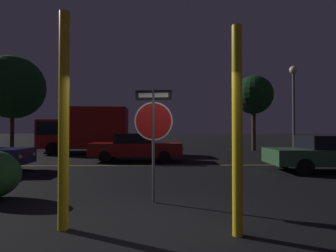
# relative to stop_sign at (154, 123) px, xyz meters

# --- Properties ---
(ground_plane) EXTENTS (260.00, 260.00, 0.00)m
(ground_plane) POSITION_rel_stop_sign_xyz_m (-0.00, -1.42, -1.78)
(ground_plane) COLOR black
(road_center_stripe) EXTENTS (40.54, 0.12, 0.01)m
(road_center_stripe) POSITION_rel_stop_sign_xyz_m (-0.00, 6.19, -1.77)
(road_center_stripe) COLOR gold
(road_center_stripe) RESTS_ON ground_plane
(stop_sign) EXTENTS (0.86, 0.12, 2.52)m
(stop_sign) POSITION_rel_stop_sign_xyz_m (0.00, 0.00, 0.00)
(stop_sign) COLOR #4C4C51
(stop_sign) RESTS_ON ground_plane
(yellow_pole_left) EXTENTS (0.17, 0.17, 3.55)m
(yellow_pole_left) POSITION_rel_stop_sign_xyz_m (-1.42, -1.55, -0.00)
(yellow_pole_left) COLOR yellow
(yellow_pole_left) RESTS_ON ground_plane
(yellow_pole_right) EXTENTS (0.16, 0.16, 3.22)m
(yellow_pole_right) POSITION_rel_stop_sign_xyz_m (1.34, -1.87, -0.16)
(yellow_pole_right) COLOR yellow
(yellow_pole_right) RESTS_ON ground_plane
(passing_car_2) EXTENTS (4.84, 1.89, 1.45)m
(passing_car_2) POSITION_rel_stop_sign_xyz_m (-1.14, 7.85, -1.05)
(passing_car_2) COLOR maroon
(passing_car_2) RESTS_ON ground_plane
(passing_car_3) EXTENTS (5.03, 2.18, 1.41)m
(passing_car_3) POSITION_rel_stop_sign_xyz_m (6.82, 4.20, -1.07)
(passing_car_3) COLOR #335B38
(passing_car_3) RESTS_ON ground_plane
(delivery_truck) EXTENTS (5.89, 2.71, 3.18)m
(delivery_truck) POSITION_rel_stop_sign_xyz_m (-5.06, 12.38, -0.13)
(delivery_truck) COLOR maroon
(delivery_truck) RESTS_ON ground_plane
(street_lamp) EXTENTS (0.54, 0.54, 6.09)m
(street_lamp) POSITION_rel_stop_sign_xyz_m (9.33, 11.98, 2.61)
(street_lamp) COLOR #4C4C51
(street_lamp) RESTS_ON ground_plane
(tree_0) EXTENTS (3.08, 3.08, 6.01)m
(tree_0) POSITION_rel_stop_sign_xyz_m (7.58, 14.93, 2.67)
(tree_0) COLOR #422D1E
(tree_0) RESTS_ON ground_plane
(tree_1) EXTENTS (5.30, 5.30, 7.92)m
(tree_1) POSITION_rel_stop_sign_xyz_m (-12.40, 16.53, 3.48)
(tree_1) COLOR #422D1E
(tree_1) RESTS_ON ground_plane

